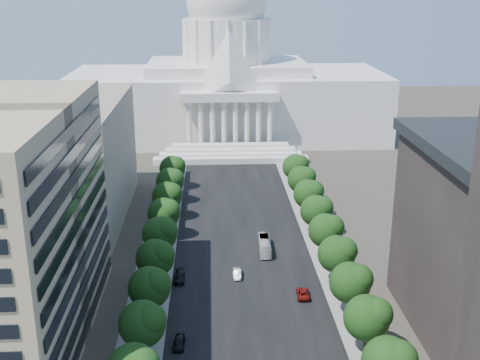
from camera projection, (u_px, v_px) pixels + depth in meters
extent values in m
cube|color=black|center=(239.00, 227.00, 149.14)|extent=(30.00, 260.00, 0.01)
cube|color=gray|center=(162.00, 228.00, 148.23)|extent=(8.00, 260.00, 0.02)
cube|color=gray|center=(315.00, 225.00, 150.04)|extent=(8.00, 260.00, 0.02)
cube|color=white|center=(227.00, 104.00, 235.42)|extent=(120.00, 50.00, 25.00)
cube|color=white|center=(227.00, 67.00, 230.91)|extent=(60.00, 40.00, 4.00)
cube|color=white|center=(229.00, 96.00, 207.31)|extent=(34.00, 8.00, 3.00)
cylinder|color=white|center=(227.00, 40.00, 227.80)|extent=(32.00, 32.00, 16.00)
ellipsoid|color=white|center=(227.00, 2.00, 223.45)|extent=(30.00, 30.00, 27.60)
cube|color=gray|center=(47.00, 160.00, 151.68)|extent=(38.00, 52.00, 30.00)
cylinder|color=#33261C|center=(144.00, 349.00, 96.57)|extent=(0.56, 0.56, 2.94)
sphere|color=black|center=(142.00, 324.00, 95.11)|extent=(7.60, 7.60, 7.60)
sphere|color=black|center=(150.00, 320.00, 94.09)|extent=(5.32, 5.32, 5.32)
cylinder|color=#33261C|center=(150.00, 311.00, 107.96)|extent=(0.56, 0.56, 2.94)
sphere|color=black|center=(149.00, 287.00, 106.50)|extent=(7.60, 7.60, 7.60)
sphere|color=black|center=(156.00, 284.00, 105.48)|extent=(5.32, 5.32, 5.32)
cylinder|color=#33261C|center=(156.00, 280.00, 119.35)|extent=(0.56, 0.56, 2.94)
sphere|color=black|center=(155.00, 258.00, 117.89)|extent=(7.60, 7.60, 7.60)
sphere|color=black|center=(161.00, 254.00, 116.87)|extent=(5.32, 5.32, 5.32)
cylinder|color=#33261C|center=(161.00, 254.00, 130.74)|extent=(0.56, 0.56, 2.94)
sphere|color=black|center=(160.00, 234.00, 129.28)|extent=(7.60, 7.60, 7.60)
sphere|color=black|center=(165.00, 230.00, 128.26)|extent=(5.32, 5.32, 5.32)
cylinder|color=#33261C|center=(164.00, 232.00, 142.13)|extent=(0.56, 0.56, 2.94)
sphere|color=black|center=(164.00, 214.00, 140.67)|extent=(7.60, 7.60, 7.60)
sphere|color=black|center=(169.00, 210.00, 139.65)|extent=(5.32, 5.32, 5.32)
cylinder|color=#33261C|center=(168.00, 214.00, 153.52)|extent=(0.56, 0.56, 2.94)
sphere|color=black|center=(167.00, 196.00, 152.06)|extent=(7.60, 7.60, 7.60)
sphere|color=black|center=(172.00, 193.00, 151.04)|extent=(5.32, 5.32, 5.32)
cylinder|color=#33261C|center=(170.00, 198.00, 164.91)|extent=(0.56, 0.56, 2.94)
sphere|color=black|center=(170.00, 182.00, 163.45)|extent=(7.60, 7.60, 7.60)
sphere|color=black|center=(174.00, 178.00, 162.44)|extent=(5.32, 5.32, 5.32)
cylinder|color=#33261C|center=(173.00, 184.00, 176.30)|extent=(0.56, 0.56, 2.94)
sphere|color=black|center=(172.00, 169.00, 174.84)|extent=(7.60, 7.60, 7.60)
sphere|color=black|center=(177.00, 166.00, 173.83)|extent=(5.32, 5.32, 5.32)
sphere|color=black|center=(399.00, 358.00, 84.41)|extent=(5.32, 5.32, 5.32)
cylinder|color=#33261C|center=(365.00, 343.00, 98.28)|extent=(0.56, 0.56, 2.94)
sphere|color=black|center=(367.00, 318.00, 96.82)|extent=(7.60, 7.60, 7.60)
sphere|color=black|center=(377.00, 314.00, 95.80)|extent=(5.32, 5.32, 5.32)
cylinder|color=#33261C|center=(349.00, 306.00, 109.67)|extent=(0.56, 0.56, 2.94)
sphere|color=black|center=(350.00, 283.00, 108.21)|extent=(7.60, 7.60, 7.60)
sphere|color=black|center=(359.00, 279.00, 107.19)|extent=(5.32, 5.32, 5.32)
cylinder|color=#33261C|center=(335.00, 275.00, 121.06)|extent=(0.56, 0.56, 2.94)
sphere|color=black|center=(337.00, 254.00, 119.60)|extent=(7.60, 7.60, 7.60)
sphere|color=black|center=(344.00, 250.00, 118.58)|extent=(5.32, 5.32, 5.32)
cylinder|color=#33261C|center=(324.00, 250.00, 132.45)|extent=(0.56, 0.56, 2.94)
sphere|color=black|center=(325.00, 231.00, 130.99)|extent=(7.60, 7.60, 7.60)
sphere|color=black|center=(332.00, 227.00, 129.97)|extent=(5.32, 5.32, 5.32)
cylinder|color=#33261C|center=(315.00, 229.00, 143.84)|extent=(0.56, 0.56, 2.94)
sphere|color=black|center=(316.00, 211.00, 142.38)|extent=(7.60, 7.60, 7.60)
sphere|color=black|center=(322.00, 207.00, 141.37)|extent=(5.32, 5.32, 5.32)
cylinder|color=#33261C|center=(307.00, 211.00, 155.23)|extent=(0.56, 0.56, 2.94)
sphere|color=black|center=(308.00, 194.00, 153.77)|extent=(7.60, 7.60, 7.60)
sphere|color=black|center=(314.00, 191.00, 152.76)|extent=(5.32, 5.32, 5.32)
cylinder|color=#33261C|center=(301.00, 196.00, 166.62)|extent=(0.56, 0.56, 2.94)
sphere|color=black|center=(301.00, 180.00, 165.16)|extent=(7.60, 7.60, 7.60)
sphere|color=black|center=(307.00, 176.00, 164.15)|extent=(5.32, 5.32, 5.32)
cylinder|color=#33261C|center=(295.00, 182.00, 178.01)|extent=(0.56, 0.56, 2.94)
sphere|color=black|center=(295.00, 167.00, 176.55)|extent=(7.60, 7.60, 7.60)
sphere|color=black|center=(300.00, 164.00, 175.54)|extent=(5.32, 5.32, 5.32)
cylinder|color=gray|center=(383.00, 330.00, 96.50)|extent=(0.18, 0.18, 9.00)
cylinder|color=gray|center=(377.00, 306.00, 95.11)|extent=(2.40, 0.14, 0.14)
sphere|color=gray|center=(371.00, 307.00, 95.09)|extent=(0.44, 0.44, 0.44)
cylinder|color=gray|center=(348.00, 261.00, 120.24)|extent=(0.18, 0.18, 9.00)
cylinder|color=gray|center=(344.00, 242.00, 118.84)|extent=(2.40, 0.14, 0.14)
sphere|color=gray|center=(338.00, 242.00, 118.82)|extent=(0.44, 0.44, 0.44)
cylinder|color=gray|center=(325.00, 216.00, 143.97)|extent=(0.18, 0.18, 9.00)
cylinder|color=gray|center=(321.00, 199.00, 142.57)|extent=(2.40, 0.14, 0.14)
sphere|color=gray|center=(317.00, 199.00, 142.55)|extent=(0.44, 0.44, 0.44)
cylinder|color=gray|center=(309.00, 183.00, 167.70)|extent=(0.18, 0.18, 9.00)
cylinder|color=gray|center=(305.00, 168.00, 166.30)|extent=(2.40, 0.14, 0.14)
sphere|color=gray|center=(301.00, 169.00, 166.28)|extent=(0.44, 0.44, 0.44)
cylinder|color=gray|center=(296.00, 158.00, 191.43)|extent=(0.18, 0.18, 9.00)
cylinder|color=gray|center=(293.00, 145.00, 190.03)|extent=(2.40, 0.14, 0.14)
sphere|color=gray|center=(290.00, 145.00, 190.01)|extent=(0.44, 0.44, 0.44)
imported|color=black|center=(179.00, 342.00, 99.69)|extent=(2.14, 4.72, 1.57)
imported|color=#ADB0B5|center=(237.00, 274.00, 123.38)|extent=(1.57, 4.47, 1.47)
imported|color=maroon|center=(303.00, 293.00, 115.57)|extent=(2.65, 5.25, 1.42)
imported|color=black|center=(179.00, 277.00, 121.81)|extent=(2.32, 5.44, 1.57)
imported|color=silver|center=(265.00, 245.00, 135.02)|extent=(2.73, 10.43, 2.89)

